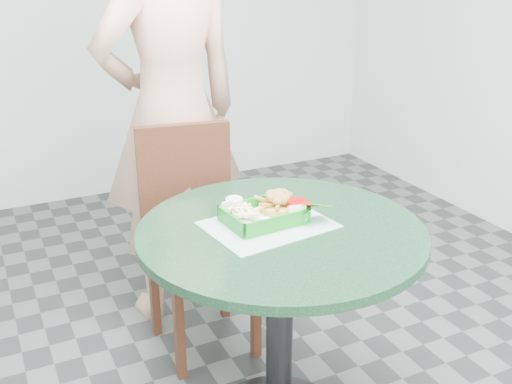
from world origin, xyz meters
name	(u,v)px	position (x,y,z in m)	size (l,w,h in m)	color
cafe_table	(280,281)	(0.00, 0.00, 0.58)	(0.90, 0.90, 0.75)	#232325
dining_chair	(194,224)	(-0.06, 0.64, 0.53)	(0.38, 0.38, 0.93)	#422A18
diner_person	(170,64)	(-0.04, 0.91, 1.14)	(0.83, 0.54, 2.27)	tan
placemat	(268,231)	(-0.03, 0.03, 0.75)	(0.38, 0.28, 0.00)	#8DB7AD
food_basket	(263,223)	(-0.03, 0.06, 0.77)	(0.24, 0.17, 0.05)	#12821C
crab_sandwich	(280,206)	(0.04, 0.09, 0.80)	(0.13, 0.13, 0.07)	gold
fries_pile	(245,217)	(-0.08, 0.09, 0.79)	(0.10, 0.11, 0.04)	#FBEDA1
sauce_ramekin	(236,207)	(-0.09, 0.15, 0.80)	(0.06, 0.06, 0.03)	silver
garnish_cup	(303,215)	(0.09, 0.01, 0.79)	(0.11, 0.11, 0.05)	beige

